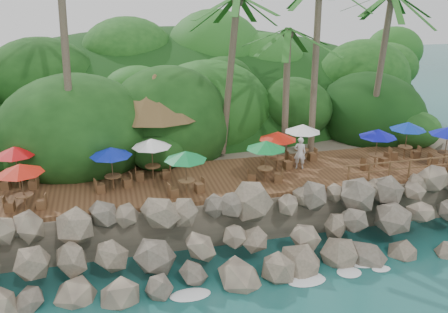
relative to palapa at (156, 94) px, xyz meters
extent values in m
plane|color=#19514F|center=(2.78, -10.05, -5.79)|extent=(140.00, 140.00, 0.00)
cube|color=gray|center=(2.78, 5.95, -4.74)|extent=(32.00, 25.20, 2.10)
ellipsoid|color=#143811|center=(2.78, 13.45, -5.79)|extent=(44.80, 28.00, 15.40)
cube|color=brown|center=(2.78, -4.05, -3.59)|extent=(26.00, 5.00, 0.20)
ellipsoid|color=white|center=(-3.22, -9.75, -5.76)|extent=(1.20, 0.80, 0.06)
ellipsoid|color=white|center=(-0.22, -9.75, -5.76)|extent=(1.20, 0.80, 0.06)
ellipsoid|color=white|center=(2.78, -9.75, -5.76)|extent=(1.20, 0.80, 0.06)
ellipsoid|color=white|center=(5.78, -9.75, -5.76)|extent=(1.20, 0.80, 0.06)
ellipsoid|color=white|center=(8.78, -9.75, -5.76)|extent=(1.20, 0.80, 0.06)
cylinder|color=brown|center=(-4.30, -1.10, 3.30)|extent=(0.73, 2.53, 13.48)
cylinder|color=brown|center=(3.89, -0.82, 0.76)|extent=(1.16, 1.09, 8.50)
cylinder|color=brown|center=(6.98, -1.26, -0.07)|extent=(0.60, 0.58, 6.85)
ellipsoid|color=#23601E|center=(6.98, -1.26, 3.35)|extent=(6.00, 6.00, 2.40)
cylinder|color=brown|center=(8.56, -1.37, 1.18)|extent=(0.84, 1.48, 9.32)
cylinder|color=brown|center=(12.91, -0.79, 0.83)|extent=(0.60, 1.44, 8.62)
cylinder|color=brown|center=(-1.40, -1.40, -2.29)|extent=(0.16, 0.16, 2.40)
cylinder|color=brown|center=(1.40, -1.40, -2.29)|extent=(0.16, 0.16, 2.40)
cylinder|color=brown|center=(-1.40, 1.40, -2.29)|extent=(0.16, 0.16, 2.40)
cylinder|color=brown|center=(1.40, 1.40, -2.29)|extent=(0.16, 0.16, 2.40)
cone|color=brown|center=(0.00, 0.00, 0.01)|extent=(5.51, 5.51, 2.20)
cylinder|color=brown|center=(14.58, -5.15, -3.15)|extent=(0.07, 0.07, 0.68)
cylinder|color=brown|center=(14.58, -5.15, -2.80)|extent=(0.78, 0.78, 0.05)
cylinder|color=brown|center=(14.58, -5.15, -2.48)|extent=(0.05, 0.05, 2.03)
cube|color=brown|center=(13.93, -5.12, -3.28)|extent=(0.41, 0.41, 0.42)
cylinder|color=brown|center=(4.59, -5.07, -3.15)|extent=(0.07, 0.07, 0.68)
cylinder|color=brown|center=(4.59, -5.07, -2.80)|extent=(0.78, 0.78, 0.05)
cylinder|color=brown|center=(4.59, -5.07, -2.48)|extent=(0.05, 0.05, 2.03)
cone|color=#0D7D34|center=(4.59, -5.07, -1.60)|extent=(1.94, 1.94, 0.42)
cube|color=brown|center=(3.97, -4.86, -3.28)|extent=(0.49, 0.49, 0.42)
cube|color=brown|center=(5.20, -5.28, -3.28)|extent=(0.49, 0.49, 0.42)
cylinder|color=brown|center=(-2.61, -4.30, -3.15)|extent=(0.07, 0.07, 0.68)
cylinder|color=brown|center=(-2.61, -4.30, -2.80)|extent=(0.78, 0.78, 0.05)
cylinder|color=brown|center=(-2.61, -4.30, -2.48)|extent=(0.05, 0.05, 2.03)
cone|color=#0C1E9E|center=(-2.61, -4.30, -1.60)|extent=(1.94, 1.94, 0.42)
cube|color=brown|center=(-3.23, -4.47, -3.28)|extent=(0.48, 0.48, 0.42)
cube|color=brown|center=(-1.98, -4.13, -3.28)|extent=(0.48, 0.48, 0.42)
cylinder|color=brown|center=(0.61, -5.65, -3.15)|extent=(0.07, 0.07, 0.68)
cylinder|color=brown|center=(0.61, -5.65, -2.80)|extent=(0.78, 0.78, 0.05)
cylinder|color=brown|center=(0.61, -5.65, -2.48)|extent=(0.05, 0.05, 2.03)
cone|color=#0D7937|center=(0.61, -5.65, -1.60)|extent=(1.94, 1.94, 0.42)
cube|color=brown|center=(-0.02, -5.79, -3.28)|extent=(0.46, 0.46, 0.42)
cube|color=brown|center=(1.24, -5.51, -3.28)|extent=(0.46, 0.46, 0.42)
cylinder|color=brown|center=(10.77, -4.65, -3.15)|extent=(0.07, 0.07, 0.68)
cylinder|color=brown|center=(10.77, -4.65, -2.80)|extent=(0.78, 0.78, 0.05)
cylinder|color=brown|center=(10.77, -4.65, -2.48)|extent=(0.05, 0.05, 2.03)
cone|color=#0C0FA6|center=(10.77, -4.65, -1.60)|extent=(1.94, 1.94, 0.42)
cube|color=brown|center=(10.15, -4.83, -3.28)|extent=(0.48, 0.48, 0.42)
cube|color=brown|center=(11.39, -4.47, -3.28)|extent=(0.48, 0.48, 0.42)
cylinder|color=brown|center=(-6.89, -3.12, -3.15)|extent=(0.07, 0.07, 0.68)
cylinder|color=brown|center=(-6.89, -3.12, -2.80)|extent=(0.78, 0.78, 0.05)
cylinder|color=brown|center=(-6.89, -3.12, -2.48)|extent=(0.05, 0.05, 2.03)
cone|color=#BC0B0F|center=(-6.89, -3.12, -1.60)|extent=(1.94, 1.94, 0.42)
cube|color=brown|center=(-7.52, -3.00, -3.28)|extent=(0.45, 0.45, 0.42)
cube|color=brown|center=(-6.25, -3.24, -3.28)|extent=(0.45, 0.45, 0.42)
cylinder|color=brown|center=(5.64, -3.81, -3.15)|extent=(0.07, 0.07, 0.68)
cylinder|color=brown|center=(5.64, -3.81, -2.80)|extent=(0.78, 0.78, 0.05)
cylinder|color=brown|center=(5.64, -3.81, -2.48)|extent=(0.05, 0.05, 2.03)
cone|color=red|center=(5.64, -3.81, -1.60)|extent=(1.94, 1.94, 0.42)
cube|color=brown|center=(5.01, -3.92, -3.28)|extent=(0.45, 0.45, 0.42)
cube|color=brown|center=(6.28, -3.70, -3.28)|extent=(0.45, 0.45, 0.42)
cylinder|color=brown|center=(13.06, -3.84, -3.15)|extent=(0.07, 0.07, 0.68)
cylinder|color=brown|center=(13.06, -3.84, -2.80)|extent=(0.78, 0.78, 0.05)
cylinder|color=brown|center=(13.06, -3.84, -2.48)|extent=(0.05, 0.05, 2.03)
cone|color=#0C2FA1|center=(13.06, -3.84, -1.60)|extent=(1.94, 1.94, 0.42)
cube|color=brown|center=(12.42, -3.76, -3.28)|extent=(0.43, 0.43, 0.42)
cube|color=brown|center=(13.70, -3.92, -3.28)|extent=(0.43, 0.43, 0.42)
cylinder|color=brown|center=(-0.67, -3.44, -3.15)|extent=(0.07, 0.07, 0.68)
cylinder|color=brown|center=(-0.67, -3.44, -2.80)|extent=(0.78, 0.78, 0.05)
cylinder|color=brown|center=(-0.67, -3.44, -2.48)|extent=(0.05, 0.05, 2.03)
cone|color=silver|center=(-0.67, -3.44, -1.60)|extent=(1.94, 1.94, 0.42)
cube|color=brown|center=(-1.32, -3.41, -3.28)|extent=(0.41, 0.41, 0.42)
cube|color=brown|center=(-0.03, -3.48, -3.28)|extent=(0.41, 0.41, 0.42)
cylinder|color=brown|center=(7.38, -2.86, -3.15)|extent=(0.07, 0.07, 0.68)
cylinder|color=brown|center=(7.38, -2.86, -2.80)|extent=(0.78, 0.78, 0.05)
cylinder|color=brown|center=(7.38, -2.86, -2.48)|extent=(0.05, 0.05, 2.03)
cone|color=white|center=(7.38, -2.86, -1.60)|extent=(1.94, 1.94, 0.42)
cube|color=brown|center=(6.73, -2.88, -3.28)|extent=(0.40, 0.40, 0.42)
cube|color=brown|center=(8.03, -2.85, -3.28)|extent=(0.40, 0.40, 0.42)
cylinder|color=brown|center=(-6.32, -5.57, -3.15)|extent=(0.07, 0.07, 0.68)
cylinder|color=brown|center=(-6.32, -5.57, -2.80)|extent=(0.78, 0.78, 0.05)
cylinder|color=brown|center=(-6.32, -5.57, -2.48)|extent=(0.05, 0.05, 2.03)
cone|color=red|center=(-6.32, -5.57, -1.60)|extent=(1.94, 1.94, 0.42)
cube|color=brown|center=(-6.96, -5.53, -3.28)|extent=(0.42, 0.42, 0.42)
cube|color=brown|center=(-5.67, -5.62, -3.28)|extent=(0.42, 0.42, 0.42)
cylinder|color=brown|center=(8.32, -6.40, -2.99)|extent=(0.10, 0.10, 1.00)
cylinder|color=brown|center=(9.42, -6.40, -2.99)|extent=(0.10, 0.10, 1.00)
cylinder|color=brown|center=(10.52, -6.40, -2.99)|extent=(0.10, 0.10, 1.00)
cylinder|color=brown|center=(11.62, -6.40, -2.99)|extent=(0.10, 0.10, 1.00)
cylinder|color=brown|center=(12.72, -6.40, -2.99)|extent=(0.10, 0.10, 1.00)
cylinder|color=brown|center=(13.82, -6.40, -2.99)|extent=(0.10, 0.10, 1.00)
cube|color=brown|center=(12.17, -6.40, -2.54)|extent=(8.30, 0.06, 0.06)
cube|color=brown|center=(12.17, -6.40, -2.94)|extent=(8.30, 0.06, 0.06)
imported|color=silver|center=(6.89, -3.80, -2.64)|extent=(0.73, 0.60, 1.70)
camera|label=1|loc=(-2.62, -25.66, 5.59)|focal=38.64mm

